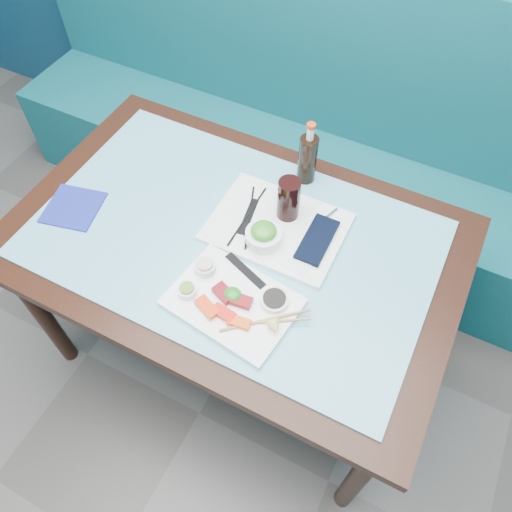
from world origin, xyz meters
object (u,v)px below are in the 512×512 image
at_px(cola_glass, 289,199).
at_px(serving_tray, 277,227).
at_px(cola_bottle_body, 307,159).
at_px(blue_napkin, 73,207).
at_px(sashimi_plate, 233,302).
at_px(booth_bench, 323,159).
at_px(dining_table, 234,254).
at_px(seaweed_bowl, 263,237).

bearing_deg(cola_glass, serving_tray, -100.30).
bearing_deg(cola_bottle_body, blue_napkin, -143.08).
bearing_deg(sashimi_plate, cola_glass, 96.77).
xyz_separation_m(booth_bench, cola_glass, (0.12, -0.69, 0.47)).
relative_size(serving_tray, blue_napkin, 2.44).
height_order(booth_bench, dining_table, booth_bench).
bearing_deg(serving_tray, cola_bottle_body, 91.36).
distance_m(seaweed_bowl, cola_bottle_body, 0.32).
relative_size(booth_bench, cola_bottle_body, 17.26).
relative_size(booth_bench, seaweed_bowl, 27.30).
height_order(booth_bench, blue_napkin, booth_bench).
height_order(serving_tray, cola_bottle_body, cola_bottle_body).
relative_size(dining_table, sashimi_plate, 4.05).
distance_m(booth_bench, seaweed_bowl, 0.93).
relative_size(sashimi_plate, blue_napkin, 2.05).
bearing_deg(serving_tray, cola_glass, 79.18).
bearing_deg(sashimi_plate, cola_bottle_body, 98.84).
height_order(booth_bench, cola_glass, booth_bench).
bearing_deg(blue_napkin, cola_glass, 23.69).
distance_m(booth_bench, blue_napkin, 1.16).
bearing_deg(blue_napkin, booth_bench, 61.95).
bearing_deg(seaweed_bowl, cola_bottle_body, 89.61).
relative_size(serving_tray, seaweed_bowl, 3.74).
bearing_deg(cola_glass, sashimi_plate, -90.52).
xyz_separation_m(serving_tray, cola_glass, (0.01, 0.05, 0.08)).
xyz_separation_m(seaweed_bowl, blue_napkin, (-0.61, -0.15, -0.03)).
distance_m(dining_table, serving_tray, 0.17).
xyz_separation_m(cola_glass, blue_napkin, (-0.63, -0.28, -0.08)).
bearing_deg(seaweed_bowl, booth_bench, 96.73).
bearing_deg(dining_table, booth_bench, 90.00).
height_order(seaweed_bowl, cola_glass, cola_glass).
bearing_deg(blue_napkin, cola_bottle_body, 36.92).
distance_m(cola_glass, cola_bottle_body, 0.19).
xyz_separation_m(cola_bottle_body, blue_napkin, (-0.61, -0.46, -0.08)).
xyz_separation_m(booth_bench, dining_table, (0.00, -0.84, 0.29)).
height_order(dining_table, cola_glass, cola_glass).
height_order(dining_table, serving_tray, serving_tray).
height_order(booth_bench, serving_tray, booth_bench).
bearing_deg(dining_table, sashimi_plate, -61.33).
xyz_separation_m(serving_tray, cola_bottle_body, (-0.01, 0.24, 0.08)).
distance_m(sashimi_plate, seaweed_bowl, 0.23).
distance_m(dining_table, seaweed_bowl, 0.16).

